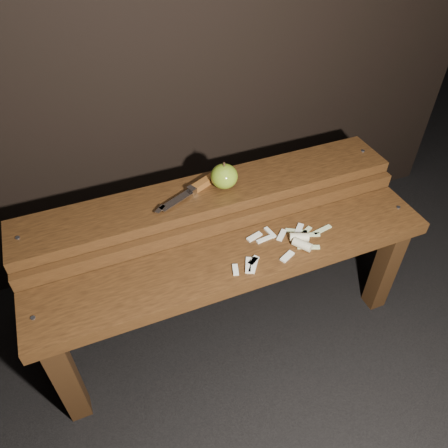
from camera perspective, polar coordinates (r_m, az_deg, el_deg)
name	(u,v)px	position (r m, az deg, el deg)	size (l,w,h in m)	color
ground	(230,327)	(1.60, 0.83, -13.27)	(60.00, 60.00, 0.00)	black
bench_front_tier	(240,274)	(1.29, 2.05, -6.54)	(1.20, 0.20, 0.42)	black
bench_rear_tier	(211,212)	(1.40, -1.65, 1.64)	(1.20, 0.21, 0.50)	black
apple	(224,176)	(1.33, 0.01, 6.25)	(0.08, 0.08, 0.09)	olive
knife	(198,186)	(1.34, -3.36, 4.92)	(0.24, 0.12, 0.02)	brown
apple_scraps	(290,243)	(1.29, 8.68, -2.42)	(0.35, 0.15, 0.03)	beige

